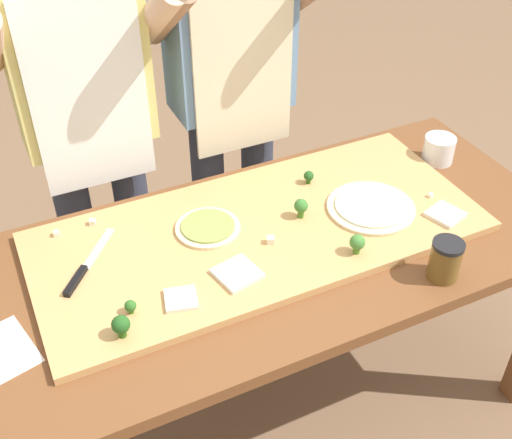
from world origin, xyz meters
TOP-DOWN VIEW (x-y plane):
  - ground_plane at (0.00, 0.00)m, footprint 8.00×8.00m
  - prep_table at (0.00, 0.00)m, footprint 1.80×0.80m
  - cutting_board at (0.00, 0.06)m, footprint 1.31×0.58m
  - chefs_knife at (-0.51, 0.10)m, footprint 0.19×0.23m
  - pizza_whole_cheese_artichoke at (0.35, 0.00)m, footprint 0.27×0.27m
  - pizza_whole_pesto_green at (-0.14, 0.12)m, footprint 0.19×0.19m
  - pizza_slice_far_right at (-0.31, -0.12)m, footprint 0.10×0.10m
  - pizza_slice_far_left at (0.53, -0.13)m, footprint 0.12×0.12m
  - pizza_slice_near_right at (-0.14, -0.09)m, footprint 0.13×0.13m
  - broccoli_floret_front_left at (0.20, -0.15)m, footprint 0.04×0.04m
  - broccoli_floret_center_right at (-0.48, -0.17)m, footprint 0.05×0.05m
  - broccoli_floret_front_mid at (0.13, 0.06)m, footprint 0.04×0.04m
  - broccoli_floret_front_right at (-0.44, -0.10)m, footprint 0.03×0.03m
  - broccoli_floret_center_left at (0.24, 0.20)m, footprint 0.03×0.03m
  - cheese_crumble_a at (-0.54, 0.28)m, footprint 0.02×0.02m
  - cheese_crumble_b at (-0.00, -0.01)m, footprint 0.03×0.03m
  - cheese_crumble_c at (-0.43, 0.29)m, footprint 0.02×0.02m
  - cheese_crumble_d at (0.55, -0.03)m, footprint 0.01×0.01m
  - flour_cup at (0.72, 0.16)m, footprint 0.10×0.10m
  - sauce_jar at (0.37, -0.31)m, footprint 0.09×0.09m
  - recipe_note at (-0.75, -0.07)m, footprint 0.18×0.22m
  - cook_left at (-0.35, 0.57)m, footprint 0.54×0.39m
  - cook_right at (0.14, 0.57)m, footprint 0.54×0.39m

SIDE VIEW (x-z plane):
  - ground_plane at x=0.00m, z-range 0.00..0.00m
  - prep_table at x=0.00m, z-range 0.28..1.04m
  - recipe_note at x=-0.75m, z-range 0.76..0.76m
  - cutting_board at x=0.00m, z-range 0.76..0.78m
  - pizza_slice_far_right at x=-0.31m, z-range 0.78..0.79m
  - pizza_slice_far_left at x=0.53m, z-range 0.78..0.79m
  - pizza_slice_near_right at x=-0.14m, z-range 0.78..0.79m
  - chefs_knife at x=-0.51m, z-range 0.78..0.80m
  - cheese_crumble_d at x=0.55m, z-range 0.78..0.79m
  - pizza_whole_cheese_artichoke at x=0.35m, z-range 0.78..0.80m
  - pizza_whole_pesto_green at x=-0.14m, z-range 0.78..0.80m
  - cheese_crumble_a at x=-0.54m, z-range 0.78..0.80m
  - cheese_crumble_c at x=-0.43m, z-range 0.78..0.80m
  - cheese_crumble_b at x=0.00m, z-range 0.78..0.80m
  - flour_cup at x=0.72m, z-range 0.75..0.84m
  - broccoli_floret_front_right at x=-0.44m, z-range 0.78..0.82m
  - broccoli_floret_center_left at x=0.24m, z-range 0.79..0.83m
  - broccoli_floret_front_left at x=0.20m, z-range 0.79..0.85m
  - sauce_jar at x=0.37m, z-range 0.76..0.88m
  - broccoli_floret_center_right at x=-0.48m, z-range 0.79..0.85m
  - broccoli_floret_front_mid at x=0.13m, z-range 0.79..0.85m
  - cook_left at x=-0.35m, z-range 0.16..1.83m
  - cook_right at x=0.14m, z-range 0.16..1.83m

